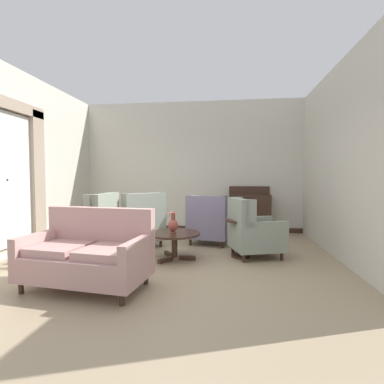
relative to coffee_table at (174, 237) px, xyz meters
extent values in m
plane|color=#9E896B|center=(-0.06, -0.50, -0.38)|extent=(9.01, 9.01, 0.00)
cube|color=beige|center=(-0.06, 2.72, 1.30)|extent=(5.84, 0.08, 3.35)
cube|color=beige|center=(-2.90, 0.47, 1.30)|extent=(0.08, 4.51, 3.35)
cube|color=beige|center=(2.79, 0.47, 1.30)|extent=(0.08, 4.51, 3.35)
cube|color=#382319|center=(-0.06, 2.67, -0.32)|extent=(5.68, 0.03, 0.12)
cube|color=silver|center=(-2.84, -0.33, 0.98)|extent=(0.03, 1.13, 2.23)
cube|color=white|center=(-2.82, -0.33, 0.98)|extent=(0.02, 1.21, 2.31)
cube|color=white|center=(-2.82, -0.33, 0.98)|extent=(0.02, 0.04, 2.23)
cube|color=white|center=(-2.82, -0.33, 0.98)|extent=(0.02, 1.13, 0.04)
cube|color=tan|center=(-2.78, 0.41, 1.03)|extent=(0.10, 0.32, 2.53)
cube|color=tan|center=(-2.78, -0.33, 2.25)|extent=(0.10, 1.81, 0.20)
cylinder|color=#382319|center=(0.00, 0.00, 0.07)|extent=(0.87, 0.87, 0.04)
cylinder|color=#382319|center=(0.00, 0.00, -0.14)|extent=(0.10, 0.10, 0.38)
cube|color=#382319|center=(0.22, -0.01, -0.34)|extent=(0.28, 0.07, 0.07)
cube|color=#382319|center=(-0.13, 0.17, -0.34)|extent=(0.22, 0.26, 0.07)
cube|color=#382319|center=(-0.12, -0.18, -0.34)|extent=(0.21, 0.27, 0.07)
cylinder|color=brown|center=(-0.02, -0.04, 0.10)|extent=(0.09, 0.09, 0.02)
ellipsoid|color=brown|center=(-0.02, -0.04, 0.21)|extent=(0.17, 0.17, 0.21)
cylinder|color=brown|center=(-0.02, -0.04, 0.37)|extent=(0.07, 0.07, 0.11)
torus|color=brown|center=(-0.02, -0.04, 0.42)|extent=(0.13, 0.13, 0.02)
cube|color=tan|center=(-0.86, -1.41, -0.08)|extent=(1.62, 1.00, 0.31)
cube|color=tan|center=(-0.82, -1.07, 0.34)|extent=(1.54, 0.32, 0.54)
cube|color=tan|center=(-1.20, -1.41, 0.12)|extent=(0.68, 0.69, 0.10)
cube|color=tan|center=(-0.53, -1.49, 0.12)|extent=(0.68, 0.69, 0.10)
cube|color=tan|center=(-1.57, -1.37, 0.18)|extent=(0.19, 0.73, 0.22)
cube|color=tan|center=(-0.16, -1.54, 0.18)|extent=(0.19, 0.73, 0.22)
cylinder|color=#382319|center=(-1.56, -1.66, -0.31)|extent=(0.06, 0.06, 0.14)
cylinder|color=#382319|center=(-0.24, -1.81, -0.31)|extent=(0.06, 0.06, 0.14)
cylinder|color=#382319|center=(-1.48, -1.00, -0.31)|extent=(0.06, 0.06, 0.14)
cylinder|color=#382319|center=(-0.16, -1.16, -0.31)|extent=(0.06, 0.06, 0.14)
cube|color=gray|center=(-1.54, -0.06, -0.09)|extent=(0.92, 0.81, 0.30)
cube|color=gray|center=(-1.17, -0.09, 0.40)|extent=(0.19, 0.77, 0.68)
cube|color=gray|center=(-1.24, 0.25, 0.48)|extent=(0.21, 0.11, 0.52)
cube|color=gray|center=(-1.28, -0.41, 0.48)|extent=(0.21, 0.11, 0.52)
cube|color=gray|center=(-1.57, 0.27, 0.16)|extent=(0.78, 0.15, 0.20)
cube|color=gray|center=(-1.61, -0.39, 0.16)|extent=(0.78, 0.15, 0.20)
cylinder|color=#382319|center=(-1.88, 0.26, -0.31)|extent=(0.06, 0.06, 0.14)
cylinder|color=#382319|center=(-1.92, -0.34, -0.31)|extent=(0.06, 0.06, 0.14)
cylinder|color=#382319|center=(-1.17, 0.21, -0.31)|extent=(0.06, 0.06, 0.14)
cylinder|color=#382319|center=(-1.20, -0.38, -0.31)|extent=(0.06, 0.06, 0.14)
cube|color=gray|center=(-0.93, 0.87, -0.10)|extent=(1.22, 1.23, 0.26)
cube|color=gray|center=(-0.67, 0.58, 0.37)|extent=(0.70, 0.67, 0.69)
cube|color=gray|center=(-0.47, 0.90, 0.45)|extent=(0.21, 0.21, 0.52)
cube|color=gray|center=(-1.00, 0.40, 0.45)|extent=(0.21, 0.21, 0.52)
cube|color=gray|center=(-0.70, 1.15, 0.14)|extent=(0.62, 0.66, 0.22)
cube|color=gray|center=(-1.23, 0.65, 0.14)|extent=(0.62, 0.66, 0.22)
cylinder|color=#382319|center=(-0.94, 1.37, -0.31)|extent=(0.06, 0.06, 0.14)
cylinder|color=#382319|center=(-1.43, 0.91, -0.31)|extent=(0.06, 0.06, 0.14)
cylinder|color=#382319|center=(-0.44, 0.82, -0.31)|extent=(0.06, 0.06, 0.14)
cylinder|color=#382319|center=(-0.92, 0.36, -0.31)|extent=(0.06, 0.06, 0.14)
cube|color=gray|center=(1.40, 0.35, -0.09)|extent=(1.02, 0.95, 0.29)
cube|color=gray|center=(1.07, 0.24, 0.36)|extent=(0.36, 0.74, 0.60)
cube|color=gray|center=(1.25, -0.03, 0.43)|extent=(0.22, 0.16, 0.46)
cube|color=gray|center=(1.06, 0.57, 0.43)|extent=(0.22, 0.16, 0.46)
cube|color=gray|center=(1.54, 0.06, 0.17)|extent=(0.73, 0.32, 0.23)
cube|color=gray|center=(1.35, 0.66, 0.17)|extent=(0.73, 0.32, 0.23)
cylinder|color=#382319|center=(1.80, 0.18, -0.31)|extent=(0.06, 0.06, 0.14)
cylinder|color=#382319|center=(1.63, 0.72, -0.31)|extent=(0.06, 0.06, 0.14)
cylinder|color=#382319|center=(1.16, -0.03, -0.31)|extent=(0.06, 0.06, 0.14)
cylinder|color=#382319|center=(0.99, 0.51, -0.31)|extent=(0.06, 0.06, 0.14)
cube|color=slate|center=(0.52, 1.27, -0.08)|extent=(0.96, 0.94, 0.30)
cube|color=slate|center=(0.46, 0.95, 0.36)|extent=(0.83, 0.31, 0.58)
cube|color=slate|center=(0.83, 0.97, 0.43)|extent=(0.14, 0.22, 0.44)
cube|color=slate|center=(0.12, 1.12, 0.43)|extent=(0.14, 0.22, 0.44)
cube|color=slate|center=(0.89, 1.24, 0.16)|extent=(0.24, 0.69, 0.19)
cube|color=slate|center=(0.18, 1.39, 0.16)|extent=(0.24, 0.69, 0.19)
cylinder|color=#382319|center=(0.91, 1.51, -0.31)|extent=(0.06, 0.06, 0.14)
cylinder|color=#382319|center=(0.27, 1.64, -0.31)|extent=(0.06, 0.06, 0.14)
cylinder|color=#382319|center=(0.78, 0.90, -0.31)|extent=(0.06, 0.06, 0.14)
cylinder|color=#382319|center=(0.14, 1.03, -0.31)|extent=(0.06, 0.06, 0.14)
cylinder|color=#382319|center=(1.12, 0.30, 0.27)|extent=(0.51, 0.51, 0.03)
cylinder|color=#382319|center=(1.12, 0.30, -0.06)|extent=(0.07, 0.07, 0.63)
cylinder|color=#382319|center=(1.12, 0.30, -0.36)|extent=(0.33, 0.33, 0.04)
cube|color=#382319|center=(1.42, 2.42, 0.16)|extent=(1.00, 0.41, 0.87)
cube|color=#382319|center=(1.42, 2.61, 0.70)|extent=(1.00, 0.04, 0.20)
cube|color=#382319|center=(0.97, 2.27, -0.33)|extent=(0.06, 0.06, 0.10)
cube|color=#382319|center=(1.87, 2.27, -0.33)|extent=(0.06, 0.06, 0.10)
cube|color=#382319|center=(0.97, 2.58, -0.33)|extent=(0.06, 0.06, 0.10)
cube|color=#382319|center=(1.87, 2.58, -0.33)|extent=(0.06, 0.06, 0.10)
camera|label=1|loc=(0.91, -4.76, 1.02)|focal=26.99mm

